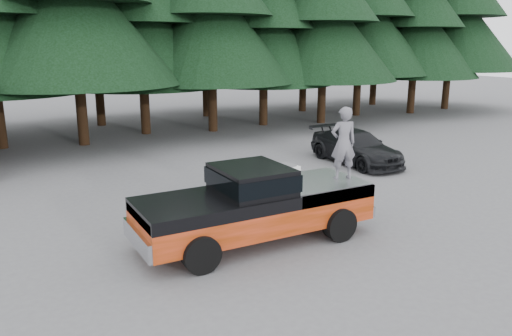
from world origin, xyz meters
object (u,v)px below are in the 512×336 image
air_compressor (284,176)px  man_on_bed (343,143)px  pickup_truck (255,216)px  parked_car (356,147)px

air_compressor → man_on_bed: size_ratio=0.34×
man_on_bed → pickup_truck: bearing=10.7°
man_on_bed → parked_car: size_ratio=0.41×
pickup_truck → air_compressor: (0.87, 0.07, 0.89)m
man_on_bed → air_compressor: bearing=5.9°
air_compressor → parked_car: (6.67, 5.17, -0.89)m
pickup_truck → man_on_bed: size_ratio=3.18×
air_compressor → parked_car: air_compressor is taller
pickup_truck → man_on_bed: man_on_bed is taller
air_compressor → man_on_bed: bearing=-23.3°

